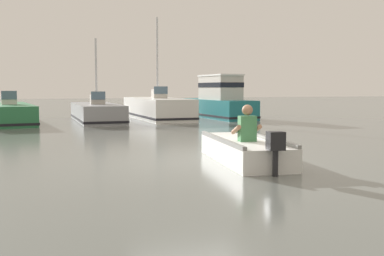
{
  "coord_description": "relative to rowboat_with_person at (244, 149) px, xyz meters",
  "views": [
    {
      "loc": [
        -3.25,
        -9.07,
        1.52
      ],
      "look_at": [
        0.46,
        1.53,
        0.55
      ],
      "focal_mm": 43.21,
      "sensor_mm": 36.0,
      "label": 1
    }
  ],
  "objects": [
    {
      "name": "ground_plane",
      "position": [
        -0.92,
        0.4,
        -0.25
      ],
      "size": [
        120.0,
        120.0,
        0.0
      ],
      "primitive_type": "plane",
      "color": "slate"
    },
    {
      "name": "rowboat_with_person",
      "position": [
        0.0,
        0.0,
        0.0
      ],
      "size": [
        1.47,
        3.73,
        1.19
      ],
      "color": "white",
      "rests_on": "ground"
    },
    {
      "name": "moored_boat_green",
      "position": [
        -5.11,
        13.16,
        0.14
      ],
      "size": [
        2.5,
        6.94,
        1.41
      ],
      "color": "#287042",
      "rests_on": "ground"
    },
    {
      "name": "moored_boat_grey",
      "position": [
        -1.31,
        12.98,
        0.13
      ],
      "size": [
        1.86,
        6.18,
        3.78
      ],
      "color": "gray",
      "rests_on": "ground"
    },
    {
      "name": "moored_boat_white",
      "position": [
        1.79,
        13.75,
        0.25
      ],
      "size": [
        2.07,
        6.83,
        4.99
      ],
      "color": "white",
      "rests_on": "ground"
    },
    {
      "name": "moored_boat_teal",
      "position": [
        4.9,
        13.42,
        0.56
      ],
      "size": [
        1.95,
        6.54,
        2.2
      ],
      "color": "#1E727A",
      "rests_on": "ground"
    }
  ]
}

